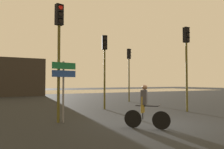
{
  "coord_description": "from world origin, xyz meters",
  "views": [
    {
      "loc": [
        -5.87,
        -7.05,
        1.69
      ],
      "look_at": [
        0.5,
        5.0,
        2.2
      ],
      "focal_mm": 35.0,
      "sensor_mm": 36.0,
      "label": 1
    }
  ],
  "objects_px": {
    "traffic_light_far_right": "(129,65)",
    "traffic_light_near_left": "(59,41)",
    "cyclist": "(145,106)",
    "traffic_light_near_right": "(186,53)",
    "traffic_light_center": "(105,58)",
    "direction_sign_post": "(64,80)"
  },
  "relations": [
    {
      "from": "traffic_light_far_right",
      "to": "traffic_light_near_left",
      "type": "height_order",
      "value": "traffic_light_near_left"
    },
    {
      "from": "traffic_light_near_right",
      "to": "direction_sign_post",
      "type": "relative_size",
      "value": 1.91
    },
    {
      "from": "traffic_light_center",
      "to": "direction_sign_post",
      "type": "xyz_separation_m",
      "value": [
        -3.56,
        -3.35,
        -1.47
      ]
    },
    {
      "from": "traffic_light_far_right",
      "to": "traffic_light_near_right",
      "type": "height_order",
      "value": "traffic_light_near_right"
    },
    {
      "from": "traffic_light_center",
      "to": "traffic_light_near_right",
      "type": "height_order",
      "value": "traffic_light_near_right"
    },
    {
      "from": "traffic_light_far_right",
      "to": "cyclist",
      "type": "bearing_deg",
      "value": 29.33
    },
    {
      "from": "traffic_light_near_right",
      "to": "traffic_light_far_right",
      "type": "bearing_deg",
      "value": -94.55
    },
    {
      "from": "traffic_light_center",
      "to": "traffic_light_near_left",
      "type": "distance_m",
      "value": 4.93
    },
    {
      "from": "cyclist",
      "to": "traffic_light_center",
      "type": "bearing_deg",
      "value": -144.71
    },
    {
      "from": "traffic_light_center",
      "to": "cyclist",
      "type": "height_order",
      "value": "traffic_light_center"
    },
    {
      "from": "traffic_light_near_left",
      "to": "cyclist",
      "type": "xyz_separation_m",
      "value": [
        2.54,
        -2.7,
        -2.67
      ]
    },
    {
      "from": "traffic_light_far_right",
      "to": "direction_sign_post",
      "type": "height_order",
      "value": "traffic_light_far_right"
    },
    {
      "from": "traffic_light_center",
      "to": "traffic_light_near_right",
      "type": "relative_size",
      "value": 0.95
    },
    {
      "from": "traffic_light_center",
      "to": "traffic_light_near_right",
      "type": "bearing_deg",
      "value": 155.97
    },
    {
      "from": "direction_sign_post",
      "to": "cyclist",
      "type": "relative_size",
      "value": 1.6
    },
    {
      "from": "traffic_light_near_right",
      "to": "traffic_light_near_left",
      "type": "distance_m",
      "value": 7.5
    },
    {
      "from": "traffic_light_near_left",
      "to": "cyclist",
      "type": "height_order",
      "value": "traffic_light_near_left"
    },
    {
      "from": "direction_sign_post",
      "to": "cyclist",
      "type": "distance_m",
      "value": 3.62
    },
    {
      "from": "traffic_light_center",
      "to": "direction_sign_post",
      "type": "bearing_deg",
      "value": 60.31
    },
    {
      "from": "traffic_light_center",
      "to": "direction_sign_post",
      "type": "relative_size",
      "value": 1.81
    },
    {
      "from": "traffic_light_center",
      "to": "traffic_light_far_right",
      "type": "relative_size",
      "value": 1.0
    },
    {
      "from": "traffic_light_near_right",
      "to": "cyclist",
      "type": "distance_m",
      "value": 6.19
    }
  ]
}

